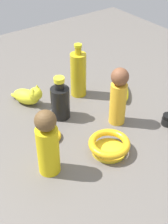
{
  "coord_description": "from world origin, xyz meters",
  "views": [
    {
      "loc": [
        0.56,
        0.77,
        0.76
      ],
      "look_at": [
        0.0,
        0.0,
        0.05
      ],
      "focal_mm": 49.93,
      "sensor_mm": 36.0,
      "label": 1
    }
  ],
  "objects_px": {
    "nail_polish_jar": "(168,120)",
    "cat_figurine": "(28,96)",
    "banana": "(124,91)",
    "bottle_tall": "(78,74)",
    "person_figure_child": "(47,143)",
    "bottle_short": "(60,101)",
    "bangle": "(49,137)",
    "person_figure_adult": "(118,96)",
    "bowl": "(109,145)"
  },
  "relations": [
    {
      "from": "nail_polish_jar",
      "to": "person_figure_child",
      "type": "bearing_deg",
      "value": -7.37
    },
    {
      "from": "person_figure_child",
      "to": "person_figure_adult",
      "type": "height_order",
      "value": "person_figure_child"
    },
    {
      "from": "nail_polish_jar",
      "to": "bowl",
      "type": "bearing_deg",
      "value": -3.12
    },
    {
      "from": "bottle_tall",
      "to": "cat_figurine",
      "type": "height_order",
      "value": "bottle_tall"
    },
    {
      "from": "bowl",
      "to": "bottle_tall",
      "type": "bearing_deg",
      "value": -109.32
    },
    {
      "from": "banana",
      "to": "cat_figurine",
      "type": "relative_size",
      "value": 1.12
    },
    {
      "from": "bottle_tall",
      "to": "bangle",
      "type": "distance_m",
      "value": 0.33
    },
    {
      "from": "banana",
      "to": "bangle",
      "type": "height_order",
      "value": "banana"
    },
    {
      "from": "bowl",
      "to": "bangle",
      "type": "bearing_deg",
      "value": -53.95
    },
    {
      "from": "bottle_tall",
      "to": "person_figure_adult",
      "type": "relative_size",
      "value": 1.01
    },
    {
      "from": "person_figure_child",
      "to": "banana",
      "type": "bearing_deg",
      "value": -158.73
    },
    {
      "from": "person_figure_child",
      "to": "bottle_short",
      "type": "distance_m",
      "value": 0.29
    },
    {
      "from": "person_figure_adult",
      "to": "nail_polish_jar",
      "type": "height_order",
      "value": "person_figure_adult"
    },
    {
      "from": "banana",
      "to": "bangle",
      "type": "bearing_deg",
      "value": 136.23
    },
    {
      "from": "bottle_short",
      "to": "bangle",
      "type": "relative_size",
      "value": 1.96
    },
    {
      "from": "person_figure_child",
      "to": "bottle_short",
      "type": "bearing_deg",
      "value": -129.91
    },
    {
      "from": "person_figure_adult",
      "to": "nail_polish_jar",
      "type": "distance_m",
      "value": 0.22
    },
    {
      "from": "bottle_tall",
      "to": "person_figure_child",
      "type": "bearing_deg",
      "value": 42.97
    },
    {
      "from": "nail_polish_jar",
      "to": "cat_figurine",
      "type": "distance_m",
      "value": 0.57
    },
    {
      "from": "person_figure_child",
      "to": "nail_polish_jar",
      "type": "height_order",
      "value": "person_figure_child"
    },
    {
      "from": "person_figure_adult",
      "to": "banana",
      "type": "relative_size",
      "value": 1.4
    },
    {
      "from": "bottle_tall",
      "to": "nail_polish_jar",
      "type": "relative_size",
      "value": 4.94
    },
    {
      "from": "person_figure_adult",
      "to": "bowl",
      "type": "height_order",
      "value": "person_figure_adult"
    },
    {
      "from": "bottle_short",
      "to": "banana",
      "type": "bearing_deg",
      "value": 174.69
    },
    {
      "from": "person_figure_adult",
      "to": "person_figure_child",
      "type": "bearing_deg",
      "value": 10.84
    },
    {
      "from": "banana",
      "to": "bottle_tall",
      "type": "bearing_deg",
      "value": 90.75
    },
    {
      "from": "nail_polish_jar",
      "to": "bowl",
      "type": "distance_m",
      "value": 0.28
    },
    {
      "from": "person_figure_adult",
      "to": "cat_figurine",
      "type": "relative_size",
      "value": 1.57
    },
    {
      "from": "person_figure_adult",
      "to": "bowl",
      "type": "distance_m",
      "value": 0.2
    },
    {
      "from": "bottle_short",
      "to": "cat_figurine",
      "type": "xyz_separation_m",
      "value": [
        0.06,
        -0.15,
        -0.03
      ]
    },
    {
      "from": "cat_figurine",
      "to": "bottle_tall",
      "type": "bearing_deg",
      "value": 163.53
    },
    {
      "from": "banana",
      "to": "nail_polish_jar",
      "type": "bearing_deg",
      "value": -142.96
    },
    {
      "from": "nail_polish_jar",
      "to": "banana",
      "type": "relative_size",
      "value": 0.29
    },
    {
      "from": "bangle",
      "to": "bottle_short",
      "type": "bearing_deg",
      "value": -140.3
    },
    {
      "from": "bottle_short",
      "to": "cat_figurine",
      "type": "bearing_deg",
      "value": -68.66
    },
    {
      "from": "person_figure_adult",
      "to": "bangle",
      "type": "relative_size",
      "value": 2.57
    },
    {
      "from": "bottle_tall",
      "to": "nail_polish_jar",
      "type": "xyz_separation_m",
      "value": [
        -0.15,
        0.38,
        -0.08
      ]
    },
    {
      "from": "cat_figurine",
      "to": "person_figure_child",
      "type": "bearing_deg",
      "value": 71.62
    },
    {
      "from": "bangle",
      "to": "nail_polish_jar",
      "type": "bearing_deg",
      "value": 154.58
    },
    {
      "from": "person_figure_adult",
      "to": "nail_polish_jar",
      "type": "relative_size",
      "value": 4.89
    },
    {
      "from": "bowl",
      "to": "bangle",
      "type": "height_order",
      "value": "bowl"
    },
    {
      "from": "person_figure_adult",
      "to": "banana",
      "type": "bearing_deg",
      "value": -140.09
    },
    {
      "from": "bottle_tall",
      "to": "bowl",
      "type": "relative_size",
      "value": 1.63
    },
    {
      "from": "bottle_tall",
      "to": "bangle",
      "type": "xyz_separation_m",
      "value": [
        0.26,
        0.18,
        -0.09
      ]
    },
    {
      "from": "nail_polish_jar",
      "to": "cat_figurine",
      "type": "relative_size",
      "value": 0.32
    },
    {
      "from": "bottle_tall",
      "to": "person_figure_adult",
      "type": "distance_m",
      "value": 0.25
    },
    {
      "from": "banana",
      "to": "bangle",
      "type": "distance_m",
      "value": 0.42
    },
    {
      "from": "bottle_tall",
      "to": "cat_figurine",
      "type": "xyz_separation_m",
      "value": [
        0.21,
        -0.06,
        -0.06
      ]
    },
    {
      "from": "banana",
      "to": "cat_figurine",
      "type": "height_order",
      "value": "cat_figurine"
    },
    {
      "from": "person_figure_child",
      "to": "banana",
      "type": "xyz_separation_m",
      "value": [
        -0.5,
        -0.19,
        -0.1
      ]
    }
  ]
}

